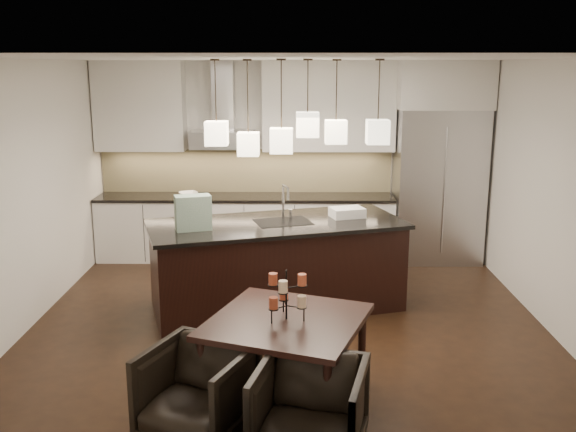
{
  "coord_description": "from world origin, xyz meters",
  "views": [
    {
      "loc": [
        0.05,
        -6.52,
        2.73
      ],
      "look_at": [
        0.0,
        0.2,
        1.15
      ],
      "focal_mm": 40.0,
      "sensor_mm": 36.0,
      "label": 1
    }
  ],
  "objects_px": {
    "island_body": "(277,267)",
    "refrigerator": "(438,186)",
    "armchair_right": "(310,412)",
    "armchair_left": "(197,391)",
    "dining_table": "(286,359)"
  },
  "relations": [
    {
      "from": "island_body",
      "to": "refrigerator",
      "type": "bearing_deg",
      "value": 23.37
    },
    {
      "from": "island_body",
      "to": "armchair_right",
      "type": "bearing_deg",
      "value": -101.07
    },
    {
      "from": "island_body",
      "to": "armchair_left",
      "type": "distance_m",
      "value": 2.66
    },
    {
      "from": "island_body",
      "to": "armchair_right",
      "type": "relative_size",
      "value": 3.58
    },
    {
      "from": "armchair_right",
      "to": "armchair_left",
      "type": "bearing_deg",
      "value": 173.65
    },
    {
      "from": "island_body",
      "to": "armchair_right",
      "type": "xyz_separation_m",
      "value": [
        0.31,
        -2.91,
        -0.13
      ]
    },
    {
      "from": "dining_table",
      "to": "refrigerator",
      "type": "bearing_deg",
      "value": 82.39
    },
    {
      "from": "island_body",
      "to": "dining_table",
      "type": "xyz_separation_m",
      "value": [
        0.13,
        -2.09,
        -0.13
      ]
    },
    {
      "from": "armchair_left",
      "to": "armchair_right",
      "type": "xyz_separation_m",
      "value": [
        0.84,
        -0.31,
        0.01
      ]
    },
    {
      "from": "dining_table",
      "to": "armchair_right",
      "type": "height_order",
      "value": "dining_table"
    },
    {
      "from": "refrigerator",
      "to": "dining_table",
      "type": "distance_m",
      "value": 4.57
    },
    {
      "from": "island_body",
      "to": "dining_table",
      "type": "relative_size",
      "value": 2.32
    },
    {
      "from": "refrigerator",
      "to": "armchair_right",
      "type": "relative_size",
      "value": 2.79
    },
    {
      "from": "dining_table",
      "to": "armchair_right",
      "type": "xyz_separation_m",
      "value": [
        0.17,
        -0.82,
        -0.01
      ]
    },
    {
      "from": "armchair_right",
      "to": "refrigerator",
      "type": "bearing_deg",
      "value": 81.98
    }
  ]
}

